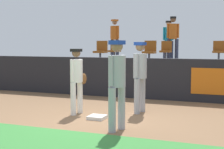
{
  "coord_description": "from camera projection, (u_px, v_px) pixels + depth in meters",
  "views": [
    {
      "loc": [
        3.05,
        -7.08,
        1.81
      ],
      "look_at": [
        -0.15,
        1.13,
        1.0
      ],
      "focal_mm": 52.88,
      "sensor_mm": 36.0,
      "label": 1
    }
  ],
  "objects": [
    {
      "name": "ground_plane",
      "position": [
        101.0,
        121.0,
        7.84
      ],
      "size": [
        60.0,
        60.0,
        0.0
      ],
      "primitive_type": "plane",
      "color": "#846042"
    },
    {
      "name": "seat_front_left",
      "position": [
        101.0,
        50.0,
        13.04
      ],
      "size": [
        0.45,
        0.44,
        0.84
      ],
      "color": "#4C4C51",
      "rests_on": "bleacher_platform"
    },
    {
      "name": "spectator_hooded",
      "position": [
        173.0,
        35.0,
        14.32
      ],
      "size": [
        0.52,
        0.43,
        1.9
      ],
      "rotation": [
        0.0,
        0.0,
        3.35
      ],
      "color": "#33384C",
      "rests_on": "bleacher_platform"
    },
    {
      "name": "seat_back_center",
      "position": [
        166.0,
        50.0,
        13.91
      ],
      "size": [
        0.44,
        0.44,
        0.84
      ],
      "color": "#4C4C51",
      "rests_on": "bleacher_platform"
    },
    {
      "name": "seat_front_center",
      "position": [
        150.0,
        50.0,
        12.32
      ],
      "size": [
        0.45,
        0.44,
        0.84
      ],
      "color": "#4C4C51",
      "rests_on": "bleacher_platform"
    },
    {
      "name": "first_base",
      "position": [
        97.0,
        117.0,
        8.01
      ],
      "size": [
        0.4,
        0.4,
        0.08
      ],
      "primitive_type": "cube",
      "color": "white",
      "rests_on": "ground_plane"
    },
    {
      "name": "spectator_casual",
      "position": [
        168.0,
        37.0,
        14.75
      ],
      "size": [
        0.46,
        0.43,
        1.74
      ],
      "rotation": [
        0.0,
        0.0,
        3.52
      ],
      "color": "#33384C",
      "rests_on": "bleacher_platform"
    },
    {
      "name": "player_coach_visitor",
      "position": [
        140.0,
        72.0,
        8.66
      ],
      "size": [
        0.41,
        0.52,
        1.87
      ],
      "rotation": [
        0.0,
        0.0,
        -1.72
      ],
      "color": "#9EA3AD",
      "rests_on": "ground_plane"
    },
    {
      "name": "spectator_capped",
      "position": [
        115.0,
        36.0,
        15.77
      ],
      "size": [
        0.5,
        0.46,
        1.88
      ],
      "rotation": [
        0.0,
        0.0,
        2.78
      ],
      "color": "#33384C",
      "rests_on": "bleacher_platform"
    },
    {
      "name": "bleacher_platform",
      "position": [
        159.0,
        75.0,
        13.42
      ],
      "size": [
        18.0,
        4.8,
        1.11
      ],
      "primitive_type": "cube",
      "color": "#59595E",
      "rests_on": "ground_plane"
    },
    {
      "name": "player_runner_visitor",
      "position": [
        117.0,
        79.0,
        6.83
      ],
      "size": [
        0.44,
        0.51,
        1.89
      ],
      "rotation": [
        0.0,
        0.0,
        -1.84
      ],
      "color": "#9EA3AD",
      "rests_on": "ground_plane"
    },
    {
      "name": "seat_back_left",
      "position": [
        115.0,
        49.0,
        14.74
      ],
      "size": [
        0.47,
        0.44,
        0.84
      ],
      "color": "#4C4C51",
      "rests_on": "bleacher_platform"
    },
    {
      "name": "player_fielder_home",
      "position": [
        77.0,
        77.0,
        8.51
      ],
      "size": [
        0.38,
        0.52,
        1.7
      ],
      "rotation": [
        0.0,
        0.0,
        -1.71
      ],
      "color": "white",
      "rests_on": "ground_plane"
    },
    {
      "name": "seat_back_right",
      "position": [
        219.0,
        50.0,
        13.14
      ],
      "size": [
        0.47,
        0.44,
        0.84
      ],
      "color": "#4C4C51",
      "rests_on": "bleacher_platform"
    },
    {
      "name": "field_wall",
      "position": [
        142.0,
        78.0,
        11.02
      ],
      "size": [
        18.0,
        0.26,
        1.35
      ],
      "color": "black",
      "rests_on": "ground_plane"
    }
  ]
}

